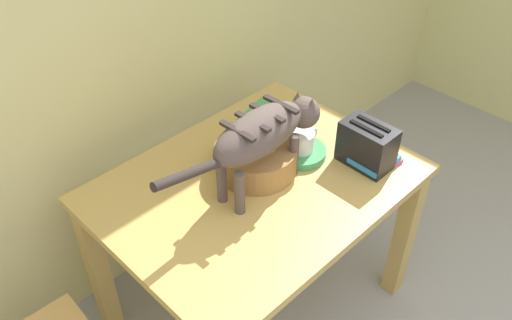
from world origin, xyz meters
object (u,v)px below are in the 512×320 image
dining_table (256,200)px  saucer_bowl (301,152)px  wicker_basket (256,157)px  toaster (367,145)px  magazine (267,121)px  book_stack (375,160)px  coffee_mug (302,141)px  cat (265,133)px

dining_table → saucer_bowl: saucer_bowl is taller
wicker_basket → toaster: (0.32, -0.26, 0.03)m
magazine → wicker_basket: size_ratio=0.97×
dining_table → magazine: size_ratio=3.77×
book_stack → saucer_bowl: bearing=124.8°
coffee_mug → magazine: coffee_mug is taller
coffee_mug → book_stack: (0.16, -0.23, -0.05)m
coffee_mug → toaster: (0.13, -0.20, 0.02)m
saucer_bowl → wicker_basket: bearing=160.3°
saucer_bowl → coffee_mug: bearing=0.0°
toaster → book_stack: bearing=-53.0°
saucer_bowl → toaster: 0.25m
cat → wicker_basket: 0.18m
magazine → toaster: size_ratio=1.48×
cat → toaster: (0.35, -0.19, -0.14)m
cat → coffee_mug: (0.21, 0.01, -0.15)m
saucer_bowl → toaster: bearing=-55.5°
book_stack → wicker_basket: bearing=139.2°
cat → toaster: 0.42m
cat → saucer_bowl: (0.21, 0.01, -0.21)m
dining_table → coffee_mug: coffee_mug is taller
saucer_bowl → book_stack: book_stack is taller
saucer_bowl → book_stack: (0.16, -0.23, 0.00)m
cat → wicker_basket: size_ratio=2.44×
book_stack → toaster: bearing=127.0°
dining_table → book_stack: (0.39, -0.25, 0.11)m
magazine → book_stack: 0.49m
saucer_bowl → dining_table: bearing=175.9°
wicker_basket → cat: bearing=-113.0°
magazine → book_stack: book_stack is taller
wicker_basket → book_stack: bearing=-40.8°
coffee_mug → toaster: bearing=-56.1°
coffee_mug → magazine: bearing=75.6°
cat → book_stack: cat is taller
coffee_mug → wicker_basket: same height
magazine → book_stack: bearing=-93.4°
magazine → wicker_basket: (-0.25, -0.19, 0.05)m
dining_table → wicker_basket: bearing=45.4°
book_stack → wicker_basket: wicker_basket is taller
dining_table → wicker_basket: 0.17m
saucer_bowl → coffee_mug: (0.00, 0.00, 0.05)m
coffee_mug → dining_table: bearing=175.9°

